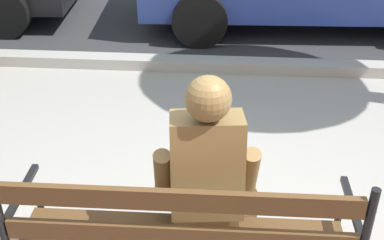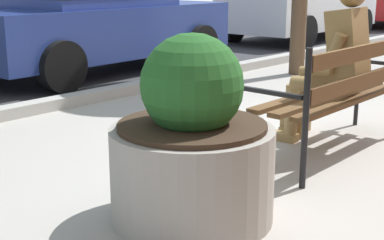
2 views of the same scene
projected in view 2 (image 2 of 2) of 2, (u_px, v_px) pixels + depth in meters
ground_plane at (344, 143)px, 4.78m from camera, size 80.00×80.00×0.00m
curb_stone at (122, 90)px, 6.65m from camera, size 60.00×0.20×0.12m
park_bench at (346, 87)px, 4.38m from camera, size 1.81×0.55×0.95m
bronze_statue_seated at (330, 67)px, 4.57m from camera, size 0.61×0.81×1.37m
concrete_planter at (192, 148)px, 3.21m from camera, size 0.96×0.96×1.10m
parked_car_blue at (95, 14)px, 8.06m from camera, size 4.16×2.05×1.56m
parked_car_white at (300, 1)px, 12.07m from camera, size 4.16×2.05×1.56m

